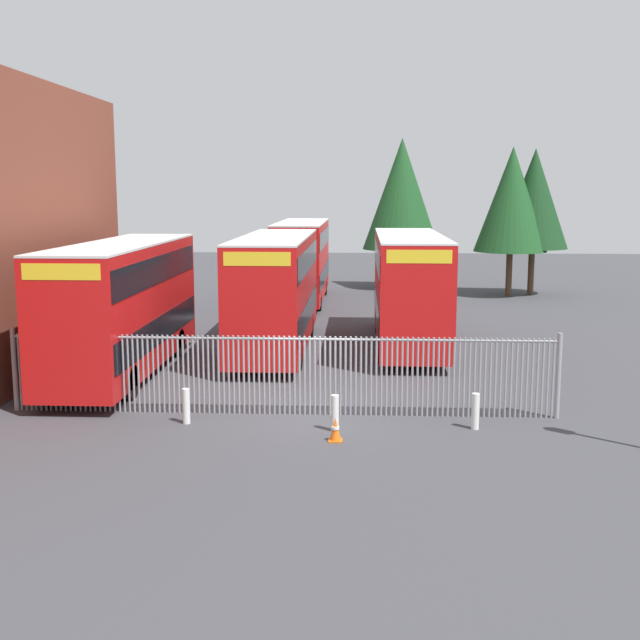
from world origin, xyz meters
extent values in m
plane|color=#3D3D42|center=(0.00, 8.00, 0.00)|extent=(100.00, 100.00, 0.00)
cylinder|color=gray|center=(-8.35, 0.00, 1.10)|extent=(0.06, 0.06, 2.20)
cylinder|color=gray|center=(-8.21, 0.00, 1.10)|extent=(0.06, 0.06, 2.20)
cylinder|color=gray|center=(-8.07, 0.00, 1.10)|extent=(0.06, 0.06, 2.20)
cylinder|color=gray|center=(-7.93, 0.00, 1.10)|extent=(0.06, 0.06, 2.20)
cylinder|color=gray|center=(-7.79, 0.00, 1.10)|extent=(0.06, 0.06, 2.20)
cylinder|color=gray|center=(-7.65, 0.00, 1.10)|extent=(0.06, 0.06, 2.20)
cylinder|color=gray|center=(-7.51, 0.00, 1.10)|extent=(0.06, 0.06, 2.20)
cylinder|color=gray|center=(-7.37, 0.00, 1.10)|extent=(0.06, 0.06, 2.20)
cylinder|color=gray|center=(-7.23, 0.00, 1.10)|extent=(0.06, 0.06, 2.20)
cylinder|color=gray|center=(-7.09, 0.00, 1.10)|extent=(0.06, 0.06, 2.20)
cylinder|color=gray|center=(-6.95, 0.00, 1.10)|extent=(0.06, 0.06, 2.20)
cylinder|color=gray|center=(-6.81, 0.00, 1.10)|extent=(0.06, 0.06, 2.20)
cylinder|color=gray|center=(-6.67, 0.00, 1.10)|extent=(0.06, 0.06, 2.20)
cylinder|color=gray|center=(-6.53, 0.00, 1.10)|extent=(0.06, 0.06, 2.20)
cylinder|color=gray|center=(-6.39, 0.00, 1.10)|extent=(0.06, 0.06, 2.20)
cylinder|color=gray|center=(-6.24, 0.00, 1.10)|extent=(0.06, 0.06, 2.20)
cylinder|color=gray|center=(-6.10, 0.00, 1.10)|extent=(0.06, 0.06, 2.20)
cylinder|color=gray|center=(-5.96, 0.00, 1.10)|extent=(0.06, 0.06, 2.20)
cylinder|color=gray|center=(-5.82, 0.00, 1.10)|extent=(0.06, 0.06, 2.20)
cylinder|color=gray|center=(-5.68, 0.00, 1.10)|extent=(0.06, 0.06, 2.20)
cylinder|color=gray|center=(-5.54, 0.00, 1.10)|extent=(0.06, 0.06, 2.20)
cylinder|color=gray|center=(-5.40, 0.00, 1.10)|extent=(0.06, 0.06, 2.20)
cylinder|color=gray|center=(-5.26, 0.00, 1.10)|extent=(0.06, 0.06, 2.20)
cylinder|color=gray|center=(-5.12, 0.00, 1.10)|extent=(0.06, 0.06, 2.20)
cylinder|color=gray|center=(-4.98, 0.00, 1.10)|extent=(0.06, 0.06, 2.20)
cylinder|color=gray|center=(-4.84, 0.00, 1.10)|extent=(0.06, 0.06, 2.20)
cylinder|color=gray|center=(-4.70, 0.00, 1.10)|extent=(0.06, 0.06, 2.20)
cylinder|color=gray|center=(-4.56, 0.00, 1.10)|extent=(0.06, 0.06, 2.20)
cylinder|color=gray|center=(-4.42, 0.00, 1.10)|extent=(0.06, 0.06, 2.20)
cylinder|color=gray|center=(-4.28, 0.00, 1.10)|extent=(0.06, 0.06, 2.20)
cylinder|color=gray|center=(-4.14, 0.00, 1.10)|extent=(0.06, 0.06, 2.20)
cylinder|color=gray|center=(-4.00, 0.00, 1.10)|extent=(0.06, 0.06, 2.20)
cylinder|color=gray|center=(-3.86, 0.00, 1.10)|extent=(0.06, 0.06, 2.20)
cylinder|color=gray|center=(-3.72, 0.00, 1.10)|extent=(0.06, 0.06, 2.20)
cylinder|color=gray|center=(-3.58, 0.00, 1.10)|extent=(0.06, 0.06, 2.20)
cylinder|color=gray|center=(-3.44, 0.00, 1.10)|extent=(0.06, 0.06, 2.20)
cylinder|color=gray|center=(-3.30, 0.00, 1.10)|extent=(0.06, 0.06, 2.20)
cylinder|color=gray|center=(-3.16, 0.00, 1.10)|extent=(0.06, 0.06, 2.20)
cylinder|color=gray|center=(-3.02, 0.00, 1.10)|extent=(0.06, 0.06, 2.20)
cylinder|color=gray|center=(-2.88, 0.00, 1.10)|extent=(0.06, 0.06, 2.20)
cylinder|color=gray|center=(-2.74, 0.00, 1.10)|extent=(0.06, 0.06, 2.20)
cylinder|color=gray|center=(-2.60, 0.00, 1.10)|extent=(0.06, 0.06, 2.20)
cylinder|color=gray|center=(-2.46, 0.00, 1.10)|extent=(0.06, 0.06, 2.20)
cylinder|color=gray|center=(-2.32, 0.00, 1.10)|extent=(0.06, 0.06, 2.20)
cylinder|color=gray|center=(-2.18, 0.00, 1.10)|extent=(0.06, 0.06, 2.20)
cylinder|color=gray|center=(-2.04, 0.00, 1.10)|extent=(0.06, 0.06, 2.20)
cylinder|color=gray|center=(-1.90, 0.00, 1.10)|extent=(0.06, 0.06, 2.20)
cylinder|color=gray|center=(-1.76, 0.00, 1.10)|extent=(0.06, 0.06, 2.20)
cylinder|color=gray|center=(-1.62, 0.00, 1.10)|extent=(0.06, 0.06, 2.20)
cylinder|color=gray|center=(-1.48, 0.00, 1.10)|extent=(0.06, 0.06, 2.20)
cylinder|color=gray|center=(-1.34, 0.00, 1.10)|extent=(0.06, 0.06, 2.20)
cylinder|color=gray|center=(-1.20, 0.00, 1.10)|extent=(0.06, 0.06, 2.20)
cylinder|color=gray|center=(-1.06, 0.00, 1.10)|extent=(0.06, 0.06, 2.20)
cylinder|color=gray|center=(-0.92, 0.00, 1.10)|extent=(0.06, 0.06, 2.20)
cylinder|color=gray|center=(-0.78, 0.00, 1.10)|extent=(0.06, 0.06, 2.20)
cylinder|color=gray|center=(-0.64, 0.00, 1.10)|extent=(0.06, 0.06, 2.20)
cylinder|color=gray|center=(-0.50, 0.00, 1.10)|extent=(0.06, 0.06, 2.20)
cylinder|color=gray|center=(-0.36, 0.00, 1.10)|extent=(0.06, 0.06, 2.20)
cylinder|color=gray|center=(-0.21, 0.00, 1.10)|extent=(0.06, 0.06, 2.20)
cylinder|color=gray|center=(-0.07, 0.00, 1.10)|extent=(0.06, 0.06, 2.20)
cylinder|color=gray|center=(0.07, 0.00, 1.10)|extent=(0.06, 0.06, 2.20)
cylinder|color=gray|center=(0.21, 0.00, 1.10)|extent=(0.06, 0.06, 2.20)
cylinder|color=gray|center=(0.35, 0.00, 1.10)|extent=(0.06, 0.06, 2.20)
cylinder|color=gray|center=(0.49, 0.00, 1.10)|extent=(0.06, 0.06, 2.20)
cylinder|color=gray|center=(0.63, 0.00, 1.10)|extent=(0.06, 0.06, 2.20)
cylinder|color=gray|center=(0.77, 0.00, 1.10)|extent=(0.06, 0.06, 2.20)
cylinder|color=gray|center=(0.91, 0.00, 1.10)|extent=(0.06, 0.06, 2.20)
cylinder|color=gray|center=(1.05, 0.00, 1.10)|extent=(0.06, 0.06, 2.20)
cylinder|color=gray|center=(1.19, 0.00, 1.10)|extent=(0.06, 0.06, 2.20)
cylinder|color=gray|center=(1.33, 0.00, 1.10)|extent=(0.06, 0.06, 2.20)
cylinder|color=gray|center=(1.47, 0.00, 1.10)|extent=(0.06, 0.06, 2.20)
cylinder|color=gray|center=(1.61, 0.00, 1.10)|extent=(0.06, 0.06, 2.20)
cylinder|color=gray|center=(1.75, 0.00, 1.10)|extent=(0.06, 0.06, 2.20)
cylinder|color=gray|center=(1.89, 0.00, 1.10)|extent=(0.06, 0.06, 2.20)
cylinder|color=gray|center=(2.03, 0.00, 1.10)|extent=(0.06, 0.06, 2.20)
cylinder|color=gray|center=(2.17, 0.00, 1.10)|extent=(0.06, 0.06, 2.20)
cylinder|color=gray|center=(2.31, 0.00, 1.10)|extent=(0.06, 0.06, 2.20)
cylinder|color=gray|center=(2.45, 0.00, 1.10)|extent=(0.06, 0.06, 2.20)
cylinder|color=gray|center=(2.59, 0.00, 1.10)|extent=(0.06, 0.06, 2.20)
cylinder|color=gray|center=(2.73, 0.00, 1.10)|extent=(0.06, 0.06, 2.20)
cylinder|color=gray|center=(2.87, 0.00, 1.10)|extent=(0.06, 0.06, 2.20)
cylinder|color=gray|center=(3.01, 0.00, 1.10)|extent=(0.06, 0.06, 2.20)
cylinder|color=gray|center=(3.15, 0.00, 1.10)|extent=(0.06, 0.06, 2.20)
cylinder|color=gray|center=(3.29, 0.00, 1.10)|extent=(0.06, 0.06, 2.20)
cylinder|color=gray|center=(3.43, 0.00, 1.10)|extent=(0.06, 0.06, 2.20)
cylinder|color=gray|center=(3.57, 0.00, 1.10)|extent=(0.06, 0.06, 2.20)
cylinder|color=gray|center=(3.71, 0.00, 1.10)|extent=(0.06, 0.06, 2.20)
cylinder|color=gray|center=(3.85, 0.00, 1.10)|extent=(0.06, 0.06, 2.20)
cylinder|color=gray|center=(3.99, 0.00, 1.10)|extent=(0.06, 0.06, 2.20)
cylinder|color=gray|center=(4.13, 0.00, 1.10)|extent=(0.06, 0.06, 2.20)
cylinder|color=gray|center=(4.27, 0.00, 1.10)|extent=(0.06, 0.06, 2.20)
cylinder|color=gray|center=(4.41, 0.00, 1.10)|extent=(0.06, 0.06, 2.20)
cylinder|color=gray|center=(4.55, 0.00, 1.10)|extent=(0.06, 0.06, 2.20)
cylinder|color=gray|center=(4.69, 0.00, 1.10)|extent=(0.06, 0.06, 2.20)
cylinder|color=gray|center=(4.83, 0.00, 1.10)|extent=(0.06, 0.06, 2.20)
cylinder|color=gray|center=(4.97, 0.00, 1.10)|extent=(0.06, 0.06, 2.20)
cylinder|color=gray|center=(5.11, 0.00, 1.10)|extent=(0.06, 0.06, 2.20)
cylinder|color=gray|center=(5.25, 0.00, 1.10)|extent=(0.06, 0.06, 2.20)
cylinder|color=gray|center=(5.39, 0.00, 1.10)|extent=(0.06, 0.06, 2.20)
cylinder|color=gray|center=(5.53, 0.00, 1.10)|extent=(0.06, 0.06, 2.20)
cylinder|color=gray|center=(5.68, 0.00, 1.10)|extent=(0.06, 0.06, 2.20)
cylinder|color=gray|center=(5.82, 0.00, 1.10)|extent=(0.06, 0.06, 2.20)
cylinder|color=gray|center=(5.96, 0.00, 1.10)|extent=(0.06, 0.06, 2.20)
cylinder|color=gray|center=(6.10, 0.00, 1.10)|extent=(0.06, 0.06, 2.20)
cylinder|color=gray|center=(6.24, 0.00, 1.10)|extent=(0.06, 0.06, 2.20)
cylinder|color=gray|center=(6.38, 0.00, 1.10)|extent=(0.06, 0.06, 2.20)
cylinder|color=gray|center=(6.52, 0.00, 1.10)|extent=(0.06, 0.06, 2.20)
cylinder|color=gray|center=(6.66, 0.00, 1.10)|extent=(0.06, 0.06, 2.20)
cylinder|color=gray|center=(-0.85, 0.00, 2.12)|extent=(15.01, 0.07, 0.07)
cylinder|color=gray|center=(-8.35, 0.00, 1.18)|extent=(0.14, 0.14, 2.35)
cylinder|color=gray|center=(6.66, 0.00, 1.18)|extent=(0.14, 0.14, 2.35)
cube|color=red|center=(-6.61, 4.67, 2.35)|extent=(2.50, 10.80, 4.00)
cube|color=black|center=(-6.61, 4.67, 1.55)|extent=(2.54, 10.37, 0.90)
cube|color=black|center=(-6.61, 4.67, 3.55)|extent=(2.54, 10.37, 0.90)
cube|color=yellow|center=(-6.61, -0.68, 4.00)|extent=(2.12, 0.12, 0.44)
cube|color=silver|center=(-6.61, 4.67, 4.38)|extent=(2.50, 10.80, 0.08)
cylinder|color=black|center=(-7.71, 1.32, 0.52)|extent=(0.30, 1.04, 1.04)
cylinder|color=black|center=(-5.51, 1.32, 0.52)|extent=(0.30, 1.04, 1.04)
cylinder|color=black|center=(-7.71, 7.64, 0.52)|extent=(0.30, 1.04, 1.04)
cylinder|color=black|center=(-5.51, 7.64, 0.52)|extent=(0.30, 1.04, 1.04)
cube|color=red|center=(3.19, 10.08, 2.35)|extent=(2.50, 10.80, 4.00)
cube|color=black|center=(3.19, 10.08, 1.55)|extent=(2.54, 10.37, 0.90)
cube|color=black|center=(3.19, 10.08, 3.55)|extent=(2.54, 10.37, 0.90)
cube|color=yellow|center=(3.19, 4.73, 4.00)|extent=(2.12, 0.12, 0.44)
cube|color=silver|center=(3.19, 10.08, 4.38)|extent=(2.50, 10.80, 0.08)
cylinder|color=black|center=(2.09, 6.73, 0.52)|extent=(0.30, 1.04, 1.04)
cylinder|color=black|center=(4.29, 6.73, 0.52)|extent=(0.30, 1.04, 1.04)
cylinder|color=black|center=(2.09, 13.05, 0.52)|extent=(0.30, 1.04, 1.04)
cylinder|color=black|center=(4.29, 13.05, 0.52)|extent=(0.30, 1.04, 1.04)
cube|color=red|center=(-1.96, 8.92, 2.35)|extent=(2.50, 10.80, 4.00)
cube|color=black|center=(-1.96, 8.92, 1.55)|extent=(2.54, 10.37, 0.90)
cube|color=black|center=(-1.96, 8.92, 3.55)|extent=(2.54, 10.37, 0.90)
cube|color=yellow|center=(-1.96, 3.57, 4.00)|extent=(2.12, 0.12, 0.44)
cube|color=silver|center=(-1.96, 8.92, 4.38)|extent=(2.50, 10.80, 0.08)
cylinder|color=black|center=(-3.06, 5.57, 0.52)|extent=(0.30, 1.04, 1.04)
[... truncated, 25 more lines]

